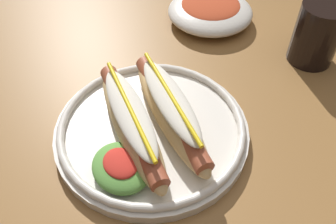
{
  "coord_description": "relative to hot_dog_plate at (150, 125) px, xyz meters",
  "views": [
    {
      "loc": [
        0.24,
        -0.27,
        1.16
      ],
      "look_at": [
        -0.04,
        -0.06,
        0.77
      ],
      "focal_mm": 37.74,
      "sensor_mm": 36.0,
      "label": 1
    }
  ],
  "objects": [
    {
      "name": "dining_table",
      "position": [
        0.04,
        0.09,
        -0.12
      ],
      "size": [
        1.44,
        0.81,
        0.74
      ],
      "color": "olive",
      "rests_on": "ground_plane"
    },
    {
      "name": "hot_dog_plate",
      "position": [
        0.0,
        0.0,
        0.0
      ],
      "size": [
        0.29,
        0.29,
        0.08
      ],
      "color": "silver",
      "rests_on": "dining_table"
    },
    {
      "name": "extra_cup",
      "position": [
        0.02,
        0.34,
        0.03
      ],
      "size": [
        0.08,
        0.08,
        0.11
      ],
      "primitive_type": "cylinder",
      "color": "black",
      "rests_on": "dining_table"
    },
    {
      "name": "side_bowl",
      "position": [
        -0.18,
        0.27,
        -0.0
      ],
      "size": [
        0.17,
        0.17,
        0.05
      ],
      "color": "silver",
      "rests_on": "dining_table"
    }
  ]
}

